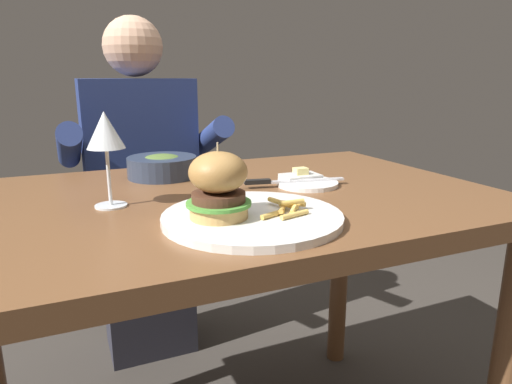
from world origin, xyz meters
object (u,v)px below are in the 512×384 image
Objects in this scene: burger_sandwich at (218,185)px; bread_plate at (307,183)px; wine_glass at (106,134)px; table_knife at (286,181)px; main_plate at (252,217)px; soup_bowl at (162,166)px; diner_person at (143,202)px; butter_dish at (300,178)px.

burger_sandwich is 0.35m from bread_plate.
wine_glass is 1.30× the size of bread_plate.
wine_glass is at bearing -177.49° from table_knife.
soup_bowl is at bearing 98.83° from main_plate.
diner_person is (0.01, 0.85, -0.25)m from burger_sandwich.
burger_sandwich is 1.43× the size of butter_dish.
main_plate is 2.24× the size of bread_plate.
wine_glass is at bearing -174.80° from butter_dish.
table_knife is 0.71m from diner_person.
bread_plate is at bearing -67.31° from diner_person.
diner_person is at bearing 88.00° from soup_bowl.
wine_glass reaches higher than main_plate.
wine_glass reaches higher than butter_dish.
burger_sandwich is 0.89m from diner_person.
main_plate reaches higher than bread_plate.
burger_sandwich is at bearing 177.64° from main_plate.
table_knife is at bearing -42.40° from soup_bowl.
soup_bowl is (-0.24, 0.22, 0.01)m from table_knife.
burger_sandwich is 0.11× the size of diner_person.
main_plate is 0.09m from burger_sandwich.
table_knife is at bearing -155.94° from butter_dish.
main_plate is at bearing -134.09° from butter_dish.
main_plate is 0.32m from wine_glass.
burger_sandwich is 0.55× the size of table_knife.
main_plate is at bearing -129.61° from table_knife.
burger_sandwich reaches higher than butter_dish.
burger_sandwich is 0.42m from soup_bowl.
butter_dish is (0.28, 0.23, -0.06)m from burger_sandwich.
wine_glass is 2.05× the size of butter_dish.
bread_plate is 0.60× the size of table_knife.
diner_person is at bearing 93.43° from main_plate.
bread_plate is 0.37m from soup_bowl.
main_plate is at bearing -138.38° from bread_plate.
butter_dish is at bearing 88.49° from bread_plate.
wine_glass is at bearing 138.76° from main_plate.
wine_glass is 0.30m from soup_bowl.
table_knife is (0.17, 0.21, 0.01)m from main_plate.
table_knife is (-0.05, 0.01, 0.01)m from bread_plate.
wine_glass is at bearing -104.10° from diner_person.
soup_bowl is (-0.01, 0.42, -0.04)m from burger_sandwich.
wine_glass reaches higher than table_knife.
butter_dish is 0.52× the size of soup_bowl.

